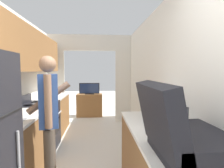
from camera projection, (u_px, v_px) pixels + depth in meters
The scene contains 11 objects.
wall_left at pixel (3, 69), 2.51m from camera, with size 0.38×6.89×2.50m.
wall_right at pixel (174, 89), 2.27m from camera, with size 0.06×6.89×2.50m.
wall_far_with_doorway at pixel (90, 73), 5.01m from camera, with size 2.76×0.06×2.50m.
counter_left at pixel (37, 128), 3.17m from camera, with size 0.62×3.33×0.88m.
range_oven at pixel (39, 126), 3.27m from camera, with size 0.66×0.76×1.02m.
person at pixel (49, 121), 2.06m from camera, with size 0.53×0.43×1.66m.
suitcase at pixel (181, 135), 1.20m from camera, with size 0.56×0.64×0.53m.
microwave at pixel (159, 106), 2.21m from camera, with size 0.33×0.45×0.31m.
book_stack at pixel (164, 126), 1.75m from camera, with size 0.24×0.31×0.11m.
tv_cabinet at pixel (90, 105), 5.71m from camera, with size 0.82×0.42×0.73m.
television at pixel (89, 89), 5.62m from camera, with size 0.65×0.16×0.36m.
Camera 1 is at (0.24, -0.54, 1.50)m, focal length 28.00 mm.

